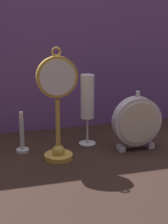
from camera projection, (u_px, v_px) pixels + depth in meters
name	position (u px, v px, depth m)	size (l,w,h in m)	color
ground_plane	(91.00, 159.00, 1.19)	(4.00, 4.00, 0.00)	black
fabric_backdrop_drape	(66.00, 50.00, 1.40)	(1.62, 0.01, 0.61)	#6B478E
pocket_watch_on_stand	(58.00, 108.00, 1.14)	(0.13, 0.09, 0.35)	gold
mantel_clock_silver	(137.00, 122.00, 1.23)	(0.16, 0.04, 0.20)	silver
champagne_flute	(87.00, 101.00, 1.27)	(0.06, 0.06, 0.24)	silver
brass_candlestick	(22.00, 139.00, 1.23)	(0.04, 0.04, 0.14)	silver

